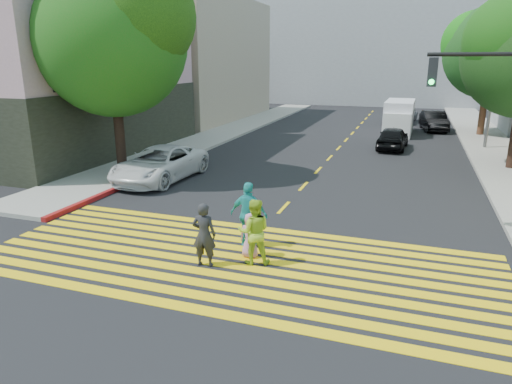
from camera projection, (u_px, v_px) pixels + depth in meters
The scene contains 21 objects.
ground at pixel (214, 283), 10.68m from camera, with size 120.00×120.00×0.00m, color black.
sidewalk_left at pixel (231, 130), 33.30m from camera, with size 3.00×40.00×0.15m, color gray.
sidewalk_right at pixel (508, 169), 21.60m from camera, with size 3.00×60.00×0.15m, color gray.
curb_red at pixel (118, 188), 18.27m from camera, with size 0.20×8.00×0.16m, color maroon.
crosswalk at pixel (234, 261), 11.84m from camera, with size 13.40×5.30×0.01m.
lane_line at pixel (349, 136), 31.10m from camera, with size 0.12×34.40×0.01m.
building_left_pink at pixel (37, 68), 25.33m from camera, with size 12.10×14.10×11.00m.
building_left_tan at pixel (177, 60), 39.73m from camera, with size 12.00×16.00×10.00m, color tan.
backdrop_block at pixel (384, 51), 52.57m from camera, with size 30.00×8.00×12.00m, color gray.
tree_left at pixel (113, 32), 18.88m from camera, with size 7.76×7.37×9.10m.
tree_right_far at pixel (493, 47), 29.44m from camera, with size 7.93×7.67×8.60m.
pedestrian_man at pixel (204, 235), 11.38m from camera, with size 0.61×0.40×1.66m, color #252527.
pedestrian_woman at pixel (254, 232), 11.51m from camera, with size 0.83×0.65×1.71m, color #9BC229.
pedestrian_child at pixel (250, 235), 11.95m from camera, with size 0.59×0.39×1.21m, color #C17E9E.
pedestrian_extra at pixel (249, 215), 12.59m from camera, with size 1.08×0.45×1.84m, color teal.
white_sedan at pixel (160, 164), 19.65m from camera, with size 2.39×5.17×1.44m, color silver.
dark_car_near at pixel (393, 138), 26.54m from camera, with size 1.57×3.90×1.33m, color black.
silver_car at pixel (402, 113), 38.09m from camera, with size 2.03×4.98×1.45m, color gray.
dark_car_parked at pixel (434, 121), 33.53m from camera, with size 1.49×4.28×1.41m, color black.
white_van at pixel (399, 119), 31.74m from camera, with size 1.94×4.93×2.31m.
street_lamp at pixel (495, 46), 25.04m from camera, with size 2.27×0.69×10.08m.
Camera 1 is at (4.09, -8.81, 5.03)m, focal length 32.00 mm.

